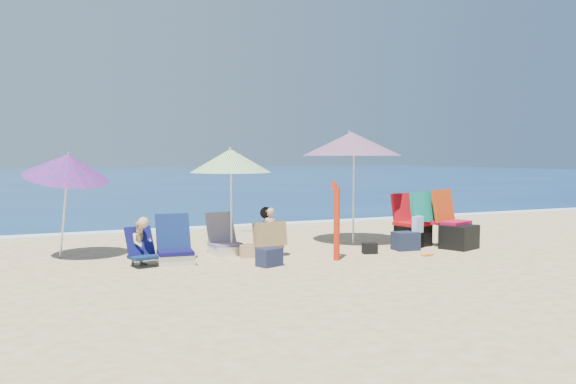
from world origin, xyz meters
name	(u,v)px	position (x,y,z in m)	size (l,w,h in m)	color
ground	(329,262)	(0.00, 0.00, 0.00)	(120.00, 120.00, 0.00)	#D8BC84
sea	(88,177)	(0.00, 45.00, -0.05)	(120.00, 80.00, 0.12)	navy
foam	(232,226)	(0.00, 5.10, 0.02)	(120.00, 0.50, 0.04)	white
umbrella_turquoise	(351,144)	(1.31, 1.57, 1.97)	(2.35, 2.35, 2.24)	silver
umbrella_striped	(231,161)	(-1.28, 1.23, 1.65)	(1.51, 1.51, 1.89)	white
umbrella_blue	(67,166)	(-3.89, 2.00, 1.57)	(1.82, 1.86, 1.91)	silver
furled_umbrella	(336,216)	(0.18, 0.10, 0.74)	(0.16, 0.20, 1.35)	#B9260D
chair_navy	(175,251)	(-2.35, 0.88, 0.21)	(0.61, 0.75, 0.78)	#0D0B42
chair_rainbow	(225,243)	(-1.34, 1.41, 0.19)	(0.57, 0.69, 0.72)	#BF4543
camp_chair_left	(456,231)	(2.86, 0.33, 0.33)	(0.81, 0.99, 1.09)	#B00C33
camp_chair_right	(414,226)	(2.28, 0.87, 0.38)	(0.67, 0.82, 1.06)	#B50C0D
person_center	(269,233)	(-0.71, 0.87, 0.42)	(0.60, 0.50, 0.86)	tan
person_left	(141,243)	(-2.88, 0.91, 0.36)	(0.53, 0.56, 0.79)	tan
bag_navy_a	(269,257)	(-1.04, 0.06, 0.14)	(0.44, 0.38, 0.28)	#1A2039
bag_black_a	(176,248)	(-2.13, 1.76, 0.11)	(0.37, 0.33, 0.23)	black
bag_tan	(247,251)	(-1.08, 0.94, 0.11)	(0.28, 0.23, 0.22)	#A3815D
bag_navy_b	(406,241)	(1.86, 0.53, 0.17)	(0.47, 0.37, 0.33)	#181F34
bag_black_b	(370,248)	(1.04, 0.44, 0.10)	(0.28, 0.22, 0.19)	black
orange_item	(427,255)	(1.83, -0.18, 0.02)	(0.24, 0.15, 0.03)	orange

